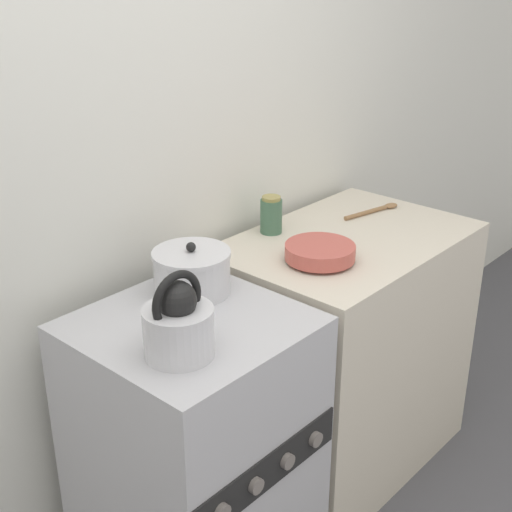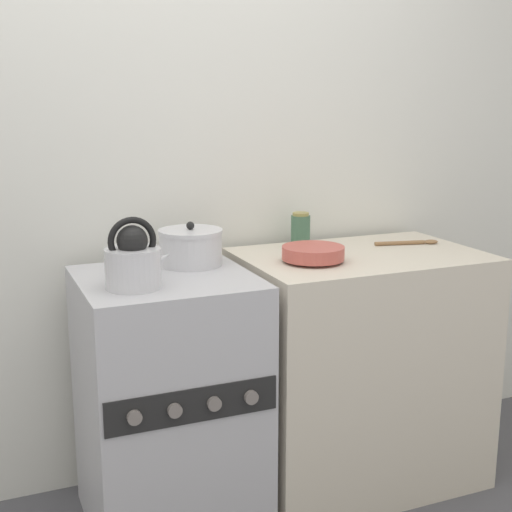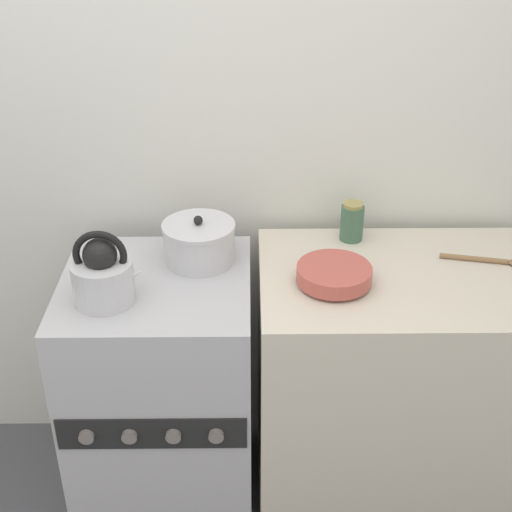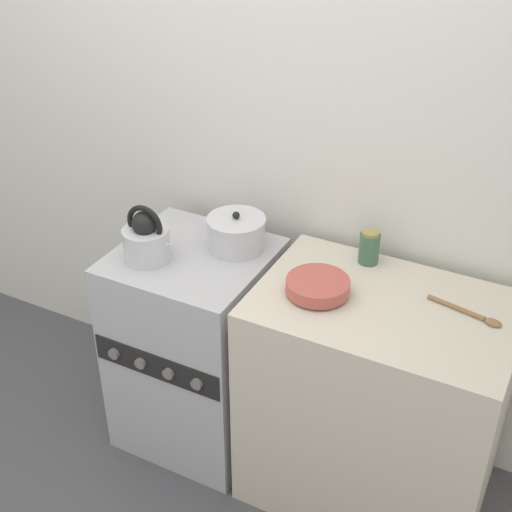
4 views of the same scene
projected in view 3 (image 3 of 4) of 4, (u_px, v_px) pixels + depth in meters
The scene contains 8 objects.
wall_back at pixel (160, 121), 2.26m from camera, with size 7.00×0.06×2.50m.
stove at pixel (164, 397), 2.33m from camera, with size 0.57×0.58×0.89m.
counter at pixel (393, 390), 2.35m from camera, with size 0.89×0.59×0.90m.
kettle at pixel (103, 275), 1.98m from camera, with size 0.21×0.17×0.22m.
cooking_pot at pixel (199, 242), 2.18m from camera, with size 0.22×0.22×0.15m.
enamel_bowl at pixel (334, 274), 2.07m from camera, with size 0.22×0.22×0.06m.
storage_jar at pixel (352, 222), 2.29m from camera, with size 0.07×0.07×0.13m.
wooden_spoon at pixel (491, 260), 2.18m from camera, with size 0.26×0.08×0.02m.
Camera 3 is at (0.28, -1.51, 2.00)m, focal length 50.00 mm.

